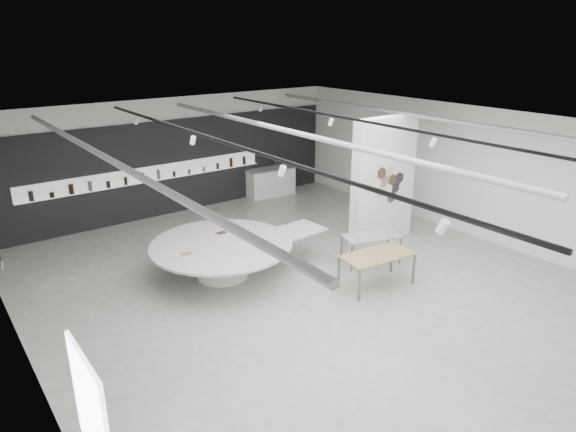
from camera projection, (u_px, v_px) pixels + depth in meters
room at (306, 205)px, 11.54m from camera, size 12.02×14.02×3.82m
back_wall_display at (175, 167)px, 16.95m from camera, size 11.80×0.27×3.10m
partition_column at (383, 181)px, 14.41m from camera, size 2.20×0.38×3.60m
display_island at (225, 254)px, 12.65m from camera, size 4.61×3.69×0.89m
sample_table_wood at (377, 257)px, 12.07m from camera, size 1.82×1.04×0.81m
sample_table_stone at (371, 238)px, 13.36m from camera, size 1.63×1.17×0.76m
kitchen_counter at (271, 182)px, 19.01m from camera, size 1.86×0.82×1.43m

